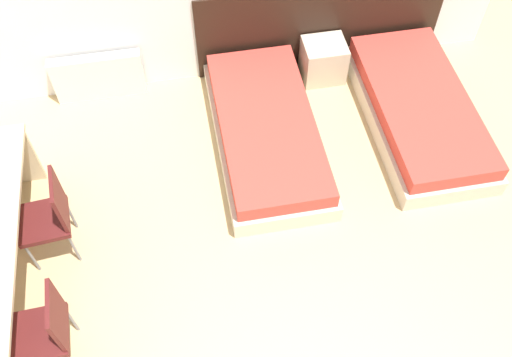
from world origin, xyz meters
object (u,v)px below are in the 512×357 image
bed_near_window (267,132)px  bed_near_door (419,110)px  chair_near_notebook (46,329)px  nightstand (323,60)px  chair_near_laptop (49,215)px

bed_near_window → bed_near_door: (1.56, 0.00, 0.00)m
chair_near_notebook → bed_near_window: bearing=40.4°
nightstand → chair_near_notebook: size_ratio=0.49×
chair_near_laptop → nightstand: bearing=26.3°
chair_near_laptop → chair_near_notebook: (0.00, -0.97, 0.00)m
nightstand → chair_near_notebook: (-2.73, -2.62, 0.29)m
bed_near_door → chair_near_notebook: (-3.51, -1.79, 0.33)m
bed_near_window → nightstand: size_ratio=4.62×
bed_near_door → nightstand: (-0.78, 0.83, 0.05)m
nightstand → chair_near_notebook: chair_near_notebook is taller
bed_near_door → chair_near_notebook: chair_near_notebook is taller
bed_near_window → chair_near_laptop: bearing=-157.2°
bed_near_window → bed_near_door: bearing=0.0°
nightstand → chair_near_laptop: chair_near_laptop is taller
nightstand → chair_near_laptop: (-2.73, -1.65, 0.29)m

